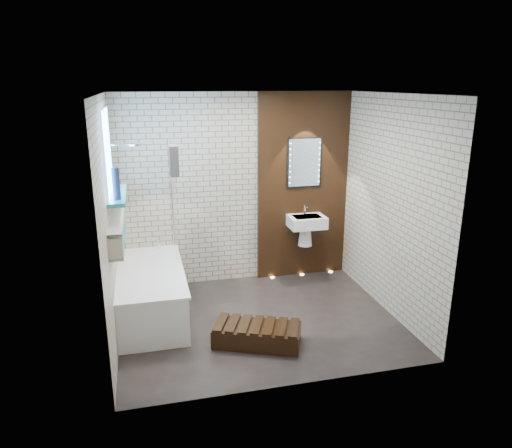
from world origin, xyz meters
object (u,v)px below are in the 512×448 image
object	(u,v)px
bathtub	(151,292)
led_mirror	(304,163)
bath_screen	(174,202)
walnut_step	(257,335)
washbasin	(306,226)

from	to	relation	value
bathtub	led_mirror	world-z (taller)	led_mirror
bath_screen	led_mirror	distance (m)	1.89
led_mirror	walnut_step	distance (m)	2.58
bath_screen	walnut_step	world-z (taller)	bath_screen
bath_screen	walnut_step	distance (m)	1.97
washbasin	walnut_step	world-z (taller)	washbasin
led_mirror	washbasin	bearing A→B (deg)	-90.00
bathtub	bath_screen	distance (m)	1.14
bathtub	led_mirror	size ratio (longest dim) A/B	2.49
bath_screen	washbasin	bearing A→B (deg)	5.78
bathtub	walnut_step	bearing A→B (deg)	-41.69
bathtub	walnut_step	distance (m)	1.45
bath_screen	bathtub	bearing A→B (deg)	-128.90
washbasin	walnut_step	xyz separation A→B (m)	(-1.10, -1.58, -0.69)
bathtub	led_mirror	bearing A→B (deg)	19.78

